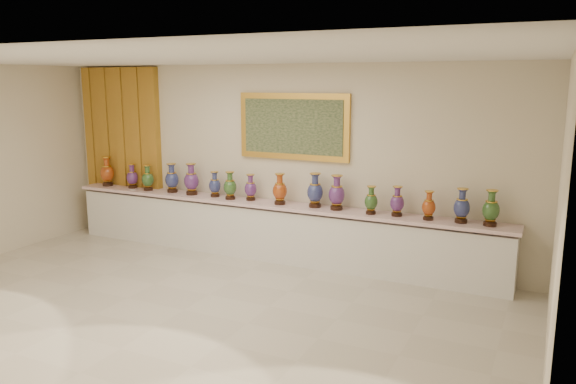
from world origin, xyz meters
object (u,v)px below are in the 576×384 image
object	(u,v)px
vase_0	(107,173)
counter	(270,231)
vase_1	(132,177)
vase_2	(148,179)

from	to	relation	value
vase_0	counter	bearing A→B (deg)	0.21
vase_1	counter	bearing A→B (deg)	-0.20
counter	vase_1	xyz separation A→B (m)	(-2.71, 0.01, 0.65)
vase_0	vase_1	distance (m)	0.55
vase_0	vase_1	xyz separation A→B (m)	(0.55, 0.02, -0.04)
vase_0	vase_2	bearing A→B (deg)	-2.00
counter	vase_1	bearing A→B (deg)	179.80
counter	vase_0	world-z (taller)	vase_0
counter	vase_1	size ratio (longest dim) A/B	17.17
vase_1	vase_0	bearing A→B (deg)	-177.78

